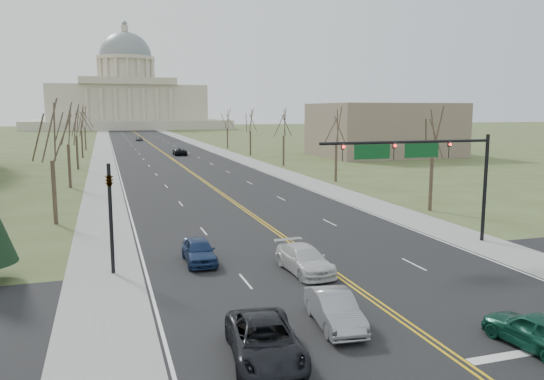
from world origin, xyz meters
TOP-DOWN VIEW (x-y plane):
  - ground at (0.00, 0.00)m, footprint 600.00×600.00m
  - road at (0.00, 110.00)m, footprint 20.00×380.00m
  - cross_road at (0.00, 6.00)m, footprint 120.00×14.00m
  - sidewalk_left at (-12.00, 110.00)m, footprint 4.00×380.00m
  - sidewalk_right at (12.00, 110.00)m, footprint 4.00×380.00m
  - center_line at (0.00, 110.00)m, footprint 0.42×380.00m
  - edge_line_left at (-9.80, 110.00)m, footprint 0.15×380.00m
  - edge_line_right at (9.80, 110.00)m, footprint 0.15×380.00m
  - capitol at (0.00, 249.91)m, footprint 90.00×60.00m
  - signal_mast at (7.45, 13.50)m, footprint 12.12×0.44m
  - signal_left at (-11.50, 13.50)m, footprint 0.32×0.36m
  - tree_r_0 at (15.50, 24.00)m, footprint 3.74×3.74m
  - tree_l_0 at (-15.50, 28.00)m, footprint 3.96×3.96m
  - tree_r_1 at (15.50, 44.00)m, footprint 3.74×3.74m
  - tree_l_1 at (-15.50, 48.00)m, footprint 3.96×3.96m
  - tree_r_2 at (15.50, 64.00)m, footprint 3.74×3.74m
  - tree_l_2 at (-15.50, 68.00)m, footprint 3.96×3.96m
  - tree_r_3 at (15.50, 84.00)m, footprint 3.74×3.74m
  - tree_l_3 at (-15.50, 88.00)m, footprint 3.96×3.96m
  - tree_r_4 at (15.50, 104.00)m, footprint 3.74×3.74m
  - tree_l_4 at (-15.50, 108.00)m, footprint 3.96×3.96m
  - bldg_right_mass at (40.00, 76.00)m, footprint 25.00×20.00m
  - car_nb_inner_lead at (3.26, -0.82)m, footprint 2.19×4.30m
  - car_sb_inner_lead at (-2.99, 3.36)m, footprint 1.91×4.40m
  - car_sb_outer_lead at (-6.57, 1.33)m, footprint 2.96×5.42m
  - car_sb_inner_second at (-1.52, 10.57)m, footprint 2.30×4.99m
  - car_sb_outer_second at (-6.70, 14.07)m, footprint 1.76×4.22m
  - car_far_nb at (2.39, 88.47)m, footprint 2.57×5.33m
  - car_far_sb at (-2.05, 140.26)m, footprint 1.97×4.25m

SIDE VIEW (x-z plane):
  - ground at x=0.00m, z-range 0.00..0.00m
  - road at x=0.00m, z-range 0.00..0.01m
  - cross_road at x=0.00m, z-range 0.00..0.01m
  - sidewalk_left at x=-12.00m, z-range 0.00..0.03m
  - sidewalk_right at x=12.00m, z-range 0.00..0.03m
  - center_line at x=0.00m, z-range 0.01..0.02m
  - edge_line_left at x=-9.80m, z-range 0.01..0.02m
  - edge_line_right at x=9.80m, z-range 0.01..0.02m
  - car_nb_inner_lead at x=3.26m, z-range 0.01..1.42m
  - car_far_sb at x=-2.05m, z-range 0.01..1.42m
  - car_sb_inner_lead at x=-2.99m, z-range 0.01..1.42m
  - car_sb_inner_second at x=-1.52m, z-range 0.01..1.42m
  - car_sb_outer_second at x=-6.70m, z-range 0.01..1.44m
  - car_sb_outer_lead at x=-6.57m, z-range 0.01..1.45m
  - car_far_nb at x=2.39m, z-range 0.01..1.48m
  - signal_left at x=-11.50m, z-range 0.71..6.71m
  - bldg_right_mass at x=40.00m, z-range 0.00..10.00m
  - signal_mast at x=7.45m, z-range 2.16..9.36m
  - tree_r_0 at x=15.50m, z-range 2.30..10.80m
  - tree_r_1 at x=15.50m, z-range 2.30..10.80m
  - tree_r_2 at x=15.50m, z-range 2.30..10.80m
  - tree_r_3 at x=15.50m, z-range 2.30..10.80m
  - tree_r_4 at x=15.50m, z-range 2.30..10.80m
  - tree_l_0 at x=-15.50m, z-range 2.44..11.44m
  - tree_l_1 at x=-15.50m, z-range 2.44..11.44m
  - tree_l_2 at x=-15.50m, z-range 2.44..11.44m
  - tree_l_3 at x=-15.50m, z-range 2.44..11.44m
  - tree_l_4 at x=-15.50m, z-range 2.44..11.44m
  - capitol at x=0.00m, z-range -10.80..39.20m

